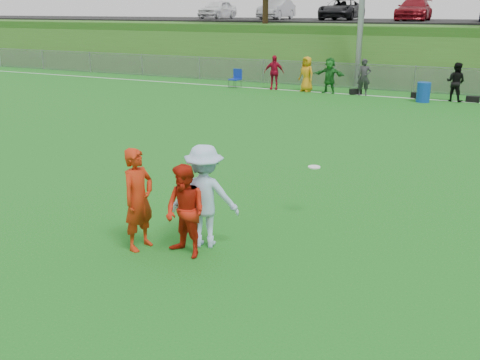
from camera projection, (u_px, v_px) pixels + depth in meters
The scene contains 14 objects.
ground at pixel (240, 254), 8.98m from camera, with size 120.00×120.00×0.00m, color #156518.
sideline_far at pixel (407, 98), 24.48m from camera, with size 60.00×0.10×0.01m, color white.
fence at pixel (415, 79), 26.01m from camera, with size 58.00×0.06×1.30m.
berm at pixel (440, 47), 35.22m from camera, with size 120.00×18.00×3.00m, color #2C5A19.
parking_lot at pixel (445, 22), 36.46m from camera, with size 120.00×12.00×0.10m, color black.
car_row at pixel (427, 10), 35.84m from camera, with size 32.04×5.18×1.44m.
spectator_row at pixel (344, 76), 25.43m from camera, with size 9.58×0.84×1.69m.
gear_bags at pixel (433, 97), 24.08m from camera, with size 6.71×0.57×0.26m.
player_red_left at pixel (138, 199), 8.98m from camera, with size 0.65×0.42×1.77m, color #B7270C.
player_red_center at pixel (185, 211), 8.72m from camera, with size 0.76×0.59×1.57m, color red.
player_blue at pixel (205, 196), 9.07m from camera, with size 1.16×0.67×1.80m, color #AAC8ED.
frisbee at pixel (314, 167), 10.31m from camera, with size 0.24×0.24×0.02m.
recycling_bin at pixel (423, 92), 23.35m from camera, with size 0.58×0.58×0.86m, color #0E3C9E.
camp_chair at pixel (235, 82), 27.67m from camera, with size 0.61×0.62×0.94m.
Camera 1 is at (3.47, -7.39, 3.95)m, focal length 40.00 mm.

